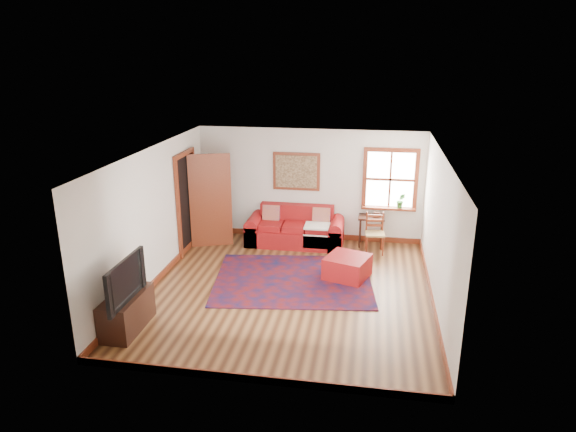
% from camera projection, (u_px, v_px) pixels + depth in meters
% --- Properties ---
extents(ground, '(5.50, 5.50, 0.00)m').
position_uv_depth(ground, '(290.00, 290.00, 9.24)').
color(ground, '#422311').
rests_on(ground, ground).
extents(room_envelope, '(5.04, 5.54, 2.52)m').
position_uv_depth(room_envelope, '(290.00, 202.00, 8.74)').
color(room_envelope, silver).
rests_on(room_envelope, ground).
extents(window, '(1.18, 0.20, 1.38)m').
position_uv_depth(window, '(391.00, 186.00, 11.08)').
color(window, white).
rests_on(window, ground).
extents(doorway, '(0.89, 1.08, 2.14)m').
position_uv_depth(doorway, '(201.00, 200.00, 10.92)').
color(doorway, black).
rests_on(doorway, ground).
extents(framed_artwork, '(1.05, 0.07, 0.85)m').
position_uv_depth(framed_artwork, '(296.00, 172.00, 11.35)').
color(framed_artwork, maroon).
rests_on(framed_artwork, ground).
extents(persian_rug, '(3.18, 2.68, 0.02)m').
position_uv_depth(persian_rug, '(293.00, 280.00, 9.63)').
color(persian_rug, '#5B0D0D').
rests_on(persian_rug, ground).
extents(red_leather_sofa, '(2.12, 0.88, 0.83)m').
position_uv_depth(red_leather_sofa, '(295.00, 232.00, 11.38)').
color(red_leather_sofa, maroon).
rests_on(red_leather_sofa, ground).
extents(red_ottoman, '(0.94, 0.94, 0.43)m').
position_uv_depth(red_ottoman, '(347.00, 267.00, 9.68)').
color(red_ottoman, maroon).
rests_on(red_ottoman, ground).
extents(side_table, '(0.56, 0.42, 0.68)m').
position_uv_depth(side_table, '(371.00, 222.00, 11.15)').
color(side_table, '#331911').
rests_on(side_table, ground).
extents(ladder_back_chair, '(0.43, 0.41, 0.86)m').
position_uv_depth(ladder_back_chair, '(375.00, 231.00, 10.85)').
color(ladder_back_chair, tan).
rests_on(ladder_back_chair, ground).
extents(media_cabinet, '(0.47, 1.04, 0.57)m').
position_uv_depth(media_cabinet, '(127.00, 312.00, 7.88)').
color(media_cabinet, '#331911').
rests_on(media_cabinet, ground).
extents(television, '(0.15, 1.15, 0.66)m').
position_uv_depth(television, '(119.00, 280.00, 7.53)').
color(television, black).
rests_on(television, media_cabinet).
extents(candle_hurricane, '(0.12, 0.12, 0.18)m').
position_uv_depth(candle_hurricane, '(141.00, 278.00, 8.19)').
color(candle_hurricane, silver).
rests_on(candle_hurricane, media_cabinet).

